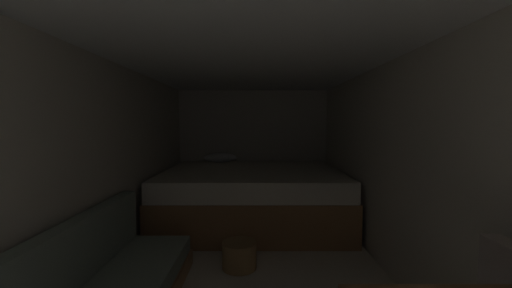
# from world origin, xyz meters

# --- Properties ---
(ground_plane) EXTENTS (7.44, 7.44, 0.00)m
(ground_plane) POSITION_xyz_m (0.00, 2.06, 0.00)
(ground_plane) COLOR beige
(wall_back) EXTENTS (2.69, 0.05, 2.00)m
(wall_back) POSITION_xyz_m (0.00, 4.81, 1.00)
(wall_back) COLOR beige
(wall_back) RESTS_ON ground
(wall_left) EXTENTS (0.05, 5.44, 2.00)m
(wall_left) POSITION_xyz_m (-1.32, 2.06, 1.00)
(wall_left) COLOR beige
(wall_left) RESTS_ON ground
(wall_right) EXTENTS (0.05, 5.44, 2.00)m
(wall_right) POSITION_xyz_m (1.32, 2.06, 1.00)
(wall_right) COLOR beige
(wall_right) RESTS_ON ground
(ceiling_slab) EXTENTS (2.69, 5.44, 0.05)m
(ceiling_slab) POSITION_xyz_m (0.00, 2.06, 2.03)
(ceiling_slab) COLOR white
(ceiling_slab) RESTS_ON wall_left
(bed) EXTENTS (2.47, 2.00, 0.92)m
(bed) POSITION_xyz_m (-0.00, 3.74, 0.38)
(bed) COLOR olive
(bed) RESTS_ON ground
(wicker_basket) EXTENTS (0.34, 0.34, 0.26)m
(wicker_basket) POSITION_xyz_m (-0.11, 2.34, 0.13)
(wicker_basket) COLOR olive
(wicker_basket) RESTS_ON ground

